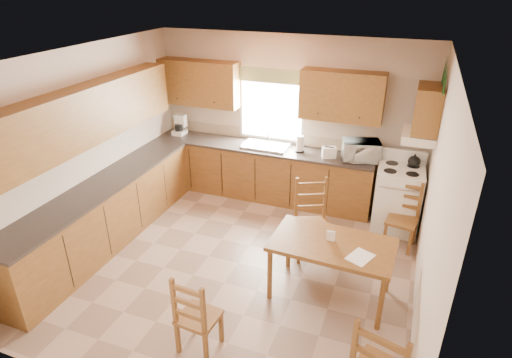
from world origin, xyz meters
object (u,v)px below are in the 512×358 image
(microwave, at_px, (361,151))
(chair_far_right, at_px, (403,217))
(dining_table, at_px, (330,269))
(chair_far_left, at_px, (312,221))
(stove, at_px, (397,199))
(chair_near_left, at_px, (198,312))

(microwave, relative_size, chair_far_right, 0.54)
(dining_table, relative_size, chair_far_left, 1.29)
(microwave, xyz_separation_m, chair_far_left, (-0.38, -1.41, -0.53))
(stove, height_order, microwave, microwave)
(stove, relative_size, chair_near_left, 1.04)
(chair_far_left, bearing_deg, chair_far_right, 5.28)
(chair_far_left, xyz_separation_m, chair_far_right, (1.13, 0.65, -0.06))
(microwave, bearing_deg, chair_far_left, -120.40)
(microwave, xyz_separation_m, chair_far_right, (0.74, -0.76, -0.60))
(chair_near_left, height_order, chair_far_left, chair_far_left)
(dining_table, xyz_separation_m, chair_far_right, (0.72, 1.37, 0.10))
(dining_table, height_order, chair_far_left, chair_far_left)
(chair_far_right, bearing_deg, microwave, 143.22)
(stove, bearing_deg, microwave, 154.42)
(stove, distance_m, microwave, 0.91)
(stove, bearing_deg, chair_far_right, -79.57)
(dining_table, bearing_deg, chair_near_left, -127.90)
(stove, xyz_separation_m, chair_far_left, (-1.02, -1.14, 0.06))
(dining_table, distance_m, chair_far_left, 0.85)
(stove, distance_m, chair_far_left, 1.52)
(chair_near_left, height_order, chair_far_right, chair_far_right)
(dining_table, height_order, chair_far_right, chair_far_right)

